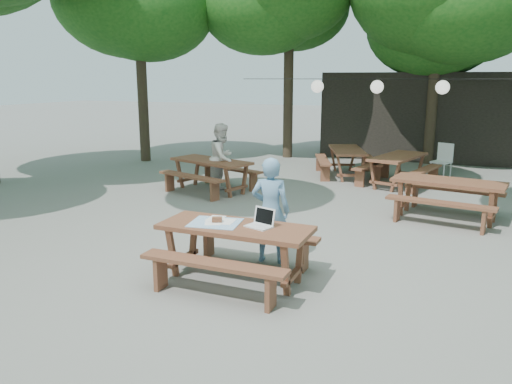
{
  "coord_description": "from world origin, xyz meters",
  "views": [
    {
      "loc": [
        2.01,
        -7.4,
        2.63
      ],
      "look_at": [
        -0.65,
        -1.05,
        1.05
      ],
      "focal_mm": 35.0,
      "sensor_mm": 36.0,
      "label": 1
    }
  ],
  "objects_px": {
    "picnic_table_nw": "(211,175)",
    "second_person": "(222,158)",
    "main_picnic_table": "(236,252)",
    "woman": "(271,210)",
    "plastic_chair": "(441,167)"
  },
  "relations": [
    {
      "from": "main_picnic_table",
      "to": "woman",
      "type": "height_order",
      "value": "woman"
    },
    {
      "from": "picnic_table_nw",
      "to": "woman",
      "type": "distance_m",
      "value": 4.84
    },
    {
      "from": "picnic_table_nw",
      "to": "plastic_chair",
      "type": "bearing_deg",
      "value": 56.47
    },
    {
      "from": "main_picnic_table",
      "to": "picnic_table_nw",
      "type": "distance_m",
      "value": 5.39
    },
    {
      "from": "picnic_table_nw",
      "to": "woman",
      "type": "height_order",
      "value": "woman"
    },
    {
      "from": "plastic_chair",
      "to": "second_person",
      "type": "bearing_deg",
      "value": -116.02
    },
    {
      "from": "picnic_table_nw",
      "to": "plastic_chair",
      "type": "height_order",
      "value": "plastic_chair"
    },
    {
      "from": "woman",
      "to": "second_person",
      "type": "height_order",
      "value": "second_person"
    },
    {
      "from": "picnic_table_nw",
      "to": "second_person",
      "type": "distance_m",
      "value": 0.49
    },
    {
      "from": "plastic_chair",
      "to": "main_picnic_table",
      "type": "bearing_deg",
      "value": -79.68
    },
    {
      "from": "picnic_table_nw",
      "to": "main_picnic_table",
      "type": "bearing_deg",
      "value": -41.42
    },
    {
      "from": "main_picnic_table",
      "to": "picnic_table_nw",
      "type": "xyz_separation_m",
      "value": [
        -2.79,
        4.61,
        0.0
      ]
    },
    {
      "from": "woman",
      "to": "plastic_chair",
      "type": "height_order",
      "value": "woman"
    },
    {
      "from": "picnic_table_nw",
      "to": "woman",
      "type": "relative_size",
      "value": 1.48
    },
    {
      "from": "main_picnic_table",
      "to": "woman",
      "type": "xyz_separation_m",
      "value": [
        0.18,
        0.81,
        0.38
      ]
    }
  ]
}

